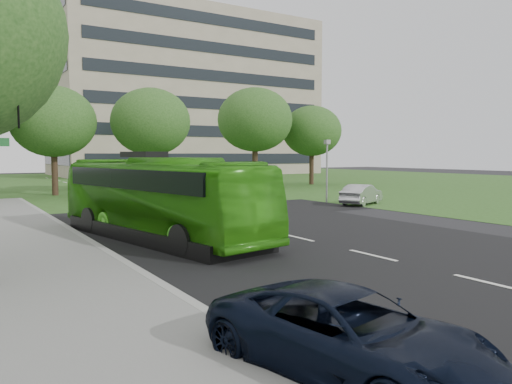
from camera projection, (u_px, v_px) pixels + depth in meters
ground at (331, 246)px, 17.44m from camera, size 160.00×160.00×0.00m
street_surfaces at (124, 198)px, 36.51m from camera, size 120.00×120.00×0.15m
office_building at (186, 97)px, 80.52m from camera, size 40.10×20.10×25.00m
tree_park_b at (53, 122)px, 38.33m from camera, size 6.46×6.46×8.47m
tree_park_c at (151, 122)px, 41.04m from camera, size 6.50×6.50×8.64m
tree_park_d at (255, 120)px, 48.39m from camera, size 7.29×7.29×9.64m
tree_park_e at (312, 131)px, 52.36m from camera, size 6.21×6.21×8.28m
bus at (159, 198)px, 18.81m from camera, size 4.63×11.37×3.09m
sedan at (361, 195)px, 31.65m from camera, size 4.15×2.87×1.30m
suv at (348, 334)px, 7.19m from camera, size 2.96×4.80×1.24m
camera_pole at (327, 162)px, 32.85m from camera, size 0.42×0.39×4.15m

